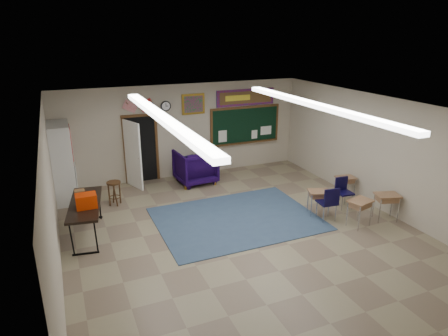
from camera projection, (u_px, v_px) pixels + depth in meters
name	position (u px, v px, depth m)	size (l,w,h in m)	color
floor	(243.00, 234.00, 9.42)	(9.00, 9.00, 0.00)	#827659
back_wall	(183.00, 131.00, 12.85)	(8.00, 0.04, 3.00)	#A99D89
front_wall	(400.00, 287.00, 5.02)	(8.00, 0.04, 3.00)	#A99D89
left_wall	(51.00, 203.00, 7.45)	(0.04, 9.00, 3.00)	#A99D89
right_wall	(382.00, 154.00, 10.41)	(0.04, 9.00, 3.00)	#A99D89
ceiling	(245.00, 108.00, 8.44)	(8.00, 9.00, 0.04)	beige
area_rug	(237.00, 219.00, 10.19)	(4.00, 3.00, 0.02)	#344A63
fluorescent_strips	(245.00, 111.00, 8.46)	(3.86, 6.00, 0.10)	white
doorway	(139.00, 150.00, 12.30)	(1.10, 0.89, 2.16)	black
chalkboard	(245.00, 126.00, 13.64)	(2.55, 0.14, 1.30)	#533317
bulletin_board	(246.00, 97.00, 13.32)	(2.10, 0.05, 0.55)	#A5160E
framed_art_print	(193.00, 104.00, 12.67)	(0.75, 0.05, 0.65)	olive
wall_clock	(166.00, 106.00, 12.34)	(0.32, 0.05, 0.32)	black
wall_flags	(138.00, 104.00, 11.96)	(1.16, 0.06, 0.70)	red
storage_cabinet	(63.00, 163.00, 11.04)	(0.59, 1.25, 2.20)	silver
wingback_armchair	(195.00, 166.00, 12.50)	(1.13, 1.16, 1.06)	black
student_chair_reading	(185.00, 167.00, 12.81)	(0.42, 0.42, 0.84)	black
student_chair_desk_a	(327.00, 203.00, 10.01)	(0.46, 0.46, 0.91)	black
student_chair_desk_b	(344.00, 193.00, 10.71)	(0.42, 0.42, 0.83)	black
student_desk_front_left	(318.00, 201.00, 10.34)	(0.65, 0.57, 0.66)	#8A6040
student_desk_front_right	(345.00, 186.00, 11.40)	(0.57, 0.46, 0.63)	#8A6040
student_desk_back_left	(359.00, 212.00, 9.72)	(0.66, 0.56, 0.68)	#8A6040
student_desk_back_right	(386.00, 206.00, 10.04)	(0.68, 0.59, 0.69)	#8A6040
folding_table	(87.00, 218.00, 9.24)	(0.97, 2.08, 1.14)	black
wooden_stool	(115.00, 193.00, 10.93)	(0.38, 0.38, 0.67)	#452914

